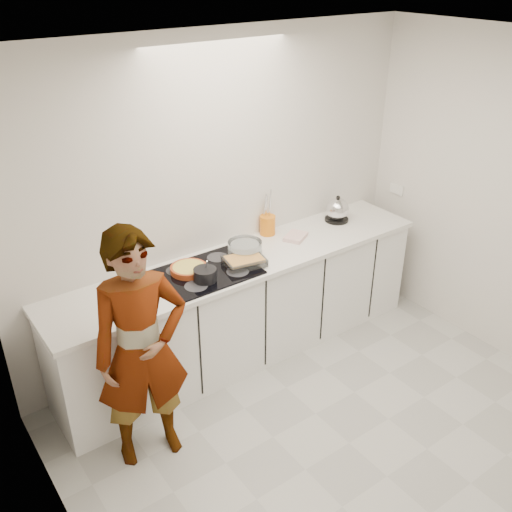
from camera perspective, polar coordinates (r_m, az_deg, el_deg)
floor at (r=4.26m, az=9.29°, el=-17.97°), size 3.60×3.20×0.00m
ceiling at (r=3.01m, az=13.27°, el=18.98°), size 3.60×3.20×0.00m
wall_back at (r=4.56m, az=-3.55°, el=5.59°), size 3.60×0.00×2.60m
wall_left at (r=2.67m, az=-18.18°, el=-14.35°), size 0.00×3.20×2.60m
base_cabinets at (r=4.73m, az=-1.14°, el=-5.35°), size 3.20×0.58×0.87m
countertop at (r=4.50m, az=-1.20°, el=-0.50°), size 3.24×0.64×0.04m
hob at (r=4.30m, az=-4.88°, el=-1.59°), size 0.72×0.54×0.01m
tart_dish at (r=4.29m, az=-6.73°, el=-1.28°), size 0.37×0.37×0.05m
saucepan at (r=4.16m, az=-5.12°, el=-1.88°), size 0.22×0.22×0.16m
baking_dish at (r=4.36m, az=-1.17°, el=-0.48°), size 0.34×0.27×0.06m
mixing_bowl at (r=4.50m, az=-1.11°, el=0.66°), size 0.36×0.36×0.13m
tea_towel at (r=4.81m, az=3.98°, el=1.94°), size 0.25×0.23×0.03m
kettle at (r=5.14m, az=8.12°, el=4.56°), size 0.27×0.27×0.24m
utensil_crock at (r=4.85m, az=1.16°, el=3.11°), size 0.14×0.14×0.17m
cook at (r=3.69m, az=-11.37°, el=-9.24°), size 0.67×0.50×1.68m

